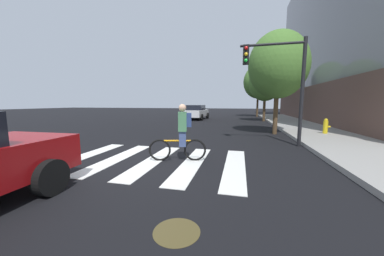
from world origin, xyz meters
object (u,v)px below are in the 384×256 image
sedan_mid (196,112)px  cyclist (181,133)px  fire_hydrant (326,126)px  street_tree_near (278,65)px  traffic_light_near (280,74)px  manhole_cover (177,232)px  street_tree_mid (265,82)px  street_tree_far (258,82)px

sedan_mid → cyclist: 15.50m
fire_hydrant → street_tree_near: 4.02m
sedan_mid → traffic_light_near: size_ratio=1.06×
manhole_cover → sedan_mid: 18.85m
fire_hydrant → street_tree_mid: bearing=103.9°
manhole_cover → fire_hydrant: 10.57m
street_tree_mid → street_tree_near: bearing=-92.2°
street_tree_mid → street_tree_far: size_ratio=0.84×
cyclist → fire_hydrant: size_ratio=2.17×
manhole_cover → street_tree_near: bearing=74.1°
sedan_mid → fire_hydrant: size_ratio=5.71×
street_tree_near → street_tree_far: size_ratio=0.86×
traffic_light_near → fire_hydrant: bearing=46.2°
cyclist → street_tree_near: size_ratio=0.31×
fire_hydrant → street_tree_near: size_ratio=0.14×
street_tree_far → cyclist: bearing=-100.2°
fire_hydrant → street_tree_near: (-2.42, 0.21, 3.20)m
traffic_light_near → street_tree_mid: street_tree_mid is taller
street_tree_near → fire_hydrant: bearing=-5.0°
street_tree_near → street_tree_mid: 8.32m
manhole_cover → cyclist: 3.45m
street_tree_mid → street_tree_far: street_tree_far is taller
manhole_cover → traffic_light_near: size_ratio=0.15×
street_tree_far → sedan_mid: bearing=-138.4°
street_tree_mid → street_tree_far: bearing=90.8°
manhole_cover → street_tree_mid: 18.37m
traffic_light_near → street_tree_far: street_tree_far is taller
street_tree_far → fire_hydrant: bearing=-81.7°
street_tree_mid → manhole_cover: bearing=-99.6°
sedan_mid → street_tree_mid: bearing=-6.0°
cyclist → street_tree_far: size_ratio=0.26×
manhole_cover → street_tree_mid: size_ratio=0.12×
traffic_light_near → manhole_cover: bearing=-110.0°
sedan_mid → street_tree_far: size_ratio=0.69×
sedan_mid → manhole_cover: bearing=-78.6°
sedan_mid → street_tree_near: bearing=-54.5°
manhole_cover → street_tree_far: (2.91, 24.37, 4.34)m
traffic_light_near → street_tree_mid: bearing=86.4°
sedan_mid → street_tree_mid: (6.74, -0.71, 2.84)m
manhole_cover → street_tree_mid: street_tree_mid is taller
manhole_cover → cyclist: bearing=105.2°
street_tree_near → traffic_light_near: bearing=-97.4°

